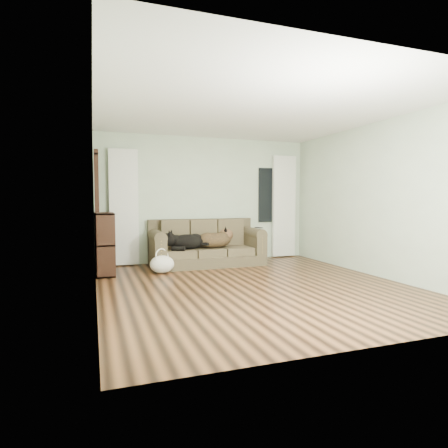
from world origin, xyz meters
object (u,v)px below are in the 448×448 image
object	(u,v)px
sofa	(207,242)
tote_bag	(162,264)
dog_shepherd	(216,240)
bookshelf	(105,245)
dog_black_lab	(185,242)

from	to	relation	value
sofa	tote_bag	xyz separation A→B (m)	(-0.99, -0.53, -0.29)
dog_shepherd	bookshelf	world-z (taller)	bookshelf
dog_shepherd	dog_black_lab	bearing A→B (deg)	-6.34
dog_shepherd	tote_bag	size ratio (longest dim) A/B	1.73
sofa	bookshelf	bearing A→B (deg)	-172.95
dog_shepherd	bookshelf	xyz separation A→B (m)	(-2.12, -0.22, 0.01)
dog_shepherd	sofa	bearing A→B (deg)	-20.37
sofa	dog_black_lab	size ratio (longest dim) A/B	3.18
dog_black_lab	tote_bag	bearing A→B (deg)	-133.79
sofa	dog_black_lab	world-z (taller)	sofa
dog_black_lab	dog_shepherd	distance (m)	0.65
sofa	dog_shepherd	bearing A→B (deg)	-7.60
dog_black_lab	dog_shepherd	bearing A→B (deg)	12.67
bookshelf	dog_black_lab	bearing A→B (deg)	10.68
tote_bag	dog_black_lab	bearing A→B (deg)	39.97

